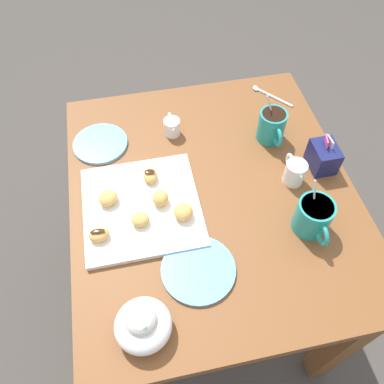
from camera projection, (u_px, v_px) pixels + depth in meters
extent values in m
plane|color=#423D38|center=(205.00, 287.00, 1.71)|extent=(8.00, 8.00, 0.00)
cube|color=brown|center=(212.00, 194.00, 1.13)|extent=(0.93, 0.81, 0.04)
cube|color=brown|center=(106.00, 181.00, 1.62)|extent=(0.07, 0.07, 0.70)
cube|color=brown|center=(264.00, 156.00, 1.70)|extent=(0.07, 0.07, 0.70)
cube|color=brown|center=(342.00, 343.00, 1.24)|extent=(0.07, 0.07, 0.70)
cube|color=white|center=(142.00, 207.00, 1.07)|extent=(0.32, 0.32, 0.02)
cylinder|color=teal|center=(271.00, 126.00, 1.19)|extent=(0.08, 0.08, 0.10)
torus|color=teal|center=(277.00, 137.00, 1.16)|extent=(0.06, 0.01, 0.06)
cylinder|color=black|center=(274.00, 115.00, 1.16)|extent=(0.07, 0.07, 0.01)
cylinder|color=silver|center=(272.00, 113.00, 1.17)|extent=(0.02, 0.05, 0.13)
cylinder|color=teal|center=(313.00, 216.00, 1.00)|extent=(0.09, 0.09, 0.10)
torus|color=teal|center=(322.00, 234.00, 0.97)|extent=(0.06, 0.01, 0.06)
cylinder|color=black|center=(317.00, 207.00, 0.97)|extent=(0.08, 0.08, 0.01)
cylinder|color=silver|center=(314.00, 202.00, 0.98)|extent=(0.05, 0.01, 0.13)
cylinder|color=white|center=(295.00, 173.00, 1.10)|extent=(0.06, 0.06, 0.07)
cone|color=white|center=(300.00, 175.00, 1.07)|extent=(0.02, 0.02, 0.02)
torus|color=white|center=(290.00, 162.00, 1.12)|extent=(0.05, 0.01, 0.05)
cylinder|color=white|center=(297.00, 166.00, 1.08)|extent=(0.05, 0.05, 0.01)
cube|color=#191E51|center=(323.00, 157.00, 1.13)|extent=(0.09, 0.07, 0.08)
cube|color=white|center=(330.00, 142.00, 1.10)|extent=(0.04, 0.01, 0.03)
cube|color=#EA4C93|center=(326.00, 142.00, 1.10)|extent=(0.04, 0.02, 0.03)
ellipsoid|color=white|center=(143.00, 325.00, 0.85)|extent=(0.13, 0.13, 0.07)
sphere|color=silver|center=(142.00, 322.00, 0.83)|extent=(0.07, 0.07, 0.07)
ellipsoid|color=green|center=(142.00, 325.00, 0.81)|extent=(0.03, 0.03, 0.02)
cylinder|color=white|center=(172.00, 127.00, 1.22)|extent=(0.05, 0.05, 0.05)
cone|color=white|center=(173.00, 129.00, 1.19)|extent=(0.02, 0.02, 0.02)
torus|color=white|center=(170.00, 119.00, 1.24)|extent=(0.04, 0.01, 0.04)
cylinder|color=#381E11|center=(172.00, 122.00, 1.20)|extent=(0.04, 0.04, 0.01)
cylinder|color=#66A8DB|center=(100.00, 144.00, 1.21)|extent=(0.17, 0.17, 0.01)
cylinder|color=#66A8DB|center=(198.00, 270.00, 0.96)|extent=(0.19, 0.19, 0.01)
cube|color=silver|center=(274.00, 97.00, 1.34)|extent=(0.12, 0.10, 0.00)
ellipsoid|color=silver|center=(256.00, 88.00, 1.37)|extent=(0.03, 0.02, 0.01)
ellipsoid|color=#DBA351|center=(140.00, 219.00, 1.02)|extent=(0.05, 0.05, 0.03)
ellipsoid|color=#DBA351|center=(99.00, 235.00, 0.99)|extent=(0.04, 0.05, 0.03)
ellipsoid|color=#381E11|center=(98.00, 231.00, 0.98)|extent=(0.02, 0.04, 0.00)
ellipsoid|color=#DBA351|center=(108.00, 198.00, 1.06)|extent=(0.07, 0.07, 0.03)
ellipsoid|color=#DBA351|center=(160.00, 198.00, 1.05)|extent=(0.06, 0.05, 0.04)
ellipsoid|color=#DBA351|center=(150.00, 176.00, 1.10)|extent=(0.06, 0.04, 0.03)
ellipsoid|color=#381E11|center=(150.00, 172.00, 1.09)|extent=(0.02, 0.03, 0.00)
ellipsoid|color=#DBA351|center=(183.00, 212.00, 1.03)|extent=(0.06, 0.06, 0.04)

